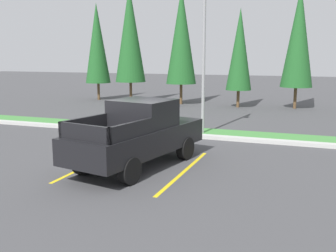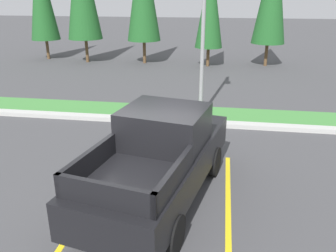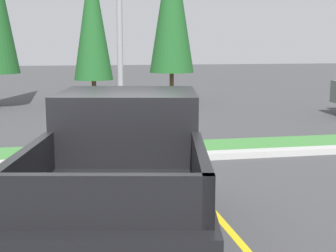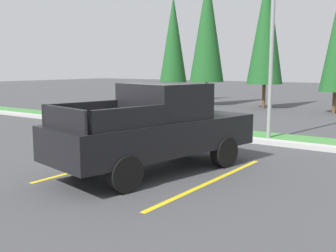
{
  "view_description": "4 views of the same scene",
  "coord_description": "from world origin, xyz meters",
  "px_view_note": "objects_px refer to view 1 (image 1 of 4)",
  "views": [
    {
      "loc": [
        5.48,
        -10.96,
        3.47
      ],
      "look_at": [
        0.99,
        1.21,
        1.15
      ],
      "focal_mm": 42.25,
      "sensor_mm": 36.0,
      "label": 1
    },
    {
      "loc": [
        1.64,
        -6.76,
        4.47
      ],
      "look_at": [
        0.27,
        2.02,
        1.05
      ],
      "focal_mm": 37.5,
      "sensor_mm": 36.0,
      "label": 2
    },
    {
      "loc": [
        -0.27,
        -5.92,
        2.7
      ],
      "look_at": [
        1.29,
        1.9,
        1.36
      ],
      "focal_mm": 51.75,
      "sensor_mm": 36.0,
      "label": 3
    },
    {
      "loc": [
        6.21,
        -7.52,
        2.48
      ],
      "look_at": [
        0.41,
        0.58,
        1.04
      ],
      "focal_mm": 43.62,
      "sensor_mm": 36.0,
      "label": 4
    }
  ],
  "objects_px": {
    "cypress_tree_right_inner": "(240,50)",
    "street_light": "(203,39)",
    "cypress_tree_left_inner": "(130,34)",
    "cypress_tree_leftmost": "(97,43)",
    "pickup_truck_main": "(139,134)",
    "cypress_tree_center": "(181,36)",
    "cypress_tree_rightmost": "(299,37)"
  },
  "relations": [
    {
      "from": "cypress_tree_right_inner",
      "to": "street_light",
      "type": "bearing_deg",
      "value": -88.82
    },
    {
      "from": "cypress_tree_left_inner",
      "to": "cypress_tree_leftmost",
      "type": "bearing_deg",
      "value": 167.18
    },
    {
      "from": "cypress_tree_leftmost",
      "to": "cypress_tree_left_inner",
      "type": "bearing_deg",
      "value": -12.82
    },
    {
      "from": "street_light",
      "to": "cypress_tree_leftmost",
      "type": "relative_size",
      "value": 0.97
    },
    {
      "from": "pickup_truck_main",
      "to": "cypress_tree_center",
      "type": "bearing_deg",
      "value": 103.73
    },
    {
      "from": "cypress_tree_leftmost",
      "to": "cypress_tree_left_inner",
      "type": "height_order",
      "value": "cypress_tree_left_inner"
    },
    {
      "from": "pickup_truck_main",
      "to": "cypress_tree_right_inner",
      "type": "distance_m",
      "value": 15.81
    },
    {
      "from": "cypress_tree_center",
      "to": "cypress_tree_right_inner",
      "type": "distance_m",
      "value": 4.33
    },
    {
      "from": "cypress_tree_left_inner",
      "to": "cypress_tree_right_inner",
      "type": "distance_m",
      "value": 8.17
    },
    {
      "from": "cypress_tree_center",
      "to": "cypress_tree_rightmost",
      "type": "bearing_deg",
      "value": 2.19
    },
    {
      "from": "cypress_tree_right_inner",
      "to": "cypress_tree_center",
      "type": "bearing_deg",
      "value": 174.85
    },
    {
      "from": "cypress_tree_center",
      "to": "cypress_tree_right_inner",
      "type": "xyz_separation_m",
      "value": [
        4.2,
        -0.38,
        -0.99
      ]
    },
    {
      "from": "street_light",
      "to": "cypress_tree_right_inner",
      "type": "xyz_separation_m",
      "value": [
        -0.2,
        9.93,
        -0.33
      ]
    },
    {
      "from": "cypress_tree_center",
      "to": "cypress_tree_leftmost",
      "type": "bearing_deg",
      "value": 176.09
    },
    {
      "from": "cypress_tree_center",
      "to": "cypress_tree_right_inner",
      "type": "relative_size",
      "value": 1.26
    },
    {
      "from": "pickup_truck_main",
      "to": "cypress_tree_leftmost",
      "type": "relative_size",
      "value": 0.74
    },
    {
      "from": "street_light",
      "to": "cypress_tree_leftmost",
      "type": "xyz_separation_m",
      "value": [
        -11.46,
        10.79,
        0.22
      ]
    },
    {
      "from": "pickup_truck_main",
      "to": "cypress_tree_left_inner",
      "type": "relative_size",
      "value": 0.64
    },
    {
      "from": "cypress_tree_leftmost",
      "to": "cypress_tree_center",
      "type": "xyz_separation_m",
      "value": [
        7.06,
        -0.48,
        0.44
      ]
    },
    {
      "from": "pickup_truck_main",
      "to": "street_light",
      "type": "bearing_deg",
      "value": 84.86
    },
    {
      "from": "cypress_tree_leftmost",
      "to": "cypress_tree_center",
      "type": "height_order",
      "value": "cypress_tree_center"
    },
    {
      "from": "cypress_tree_center",
      "to": "cypress_tree_right_inner",
      "type": "bearing_deg",
      "value": -5.15
    },
    {
      "from": "cypress_tree_leftmost",
      "to": "cypress_tree_center",
      "type": "relative_size",
      "value": 0.91
    },
    {
      "from": "cypress_tree_leftmost",
      "to": "cypress_tree_rightmost",
      "type": "relative_size",
      "value": 0.95
    },
    {
      "from": "cypress_tree_center",
      "to": "cypress_tree_right_inner",
      "type": "height_order",
      "value": "cypress_tree_center"
    },
    {
      "from": "street_light",
      "to": "cypress_tree_right_inner",
      "type": "distance_m",
      "value": 9.93
    },
    {
      "from": "cypress_tree_right_inner",
      "to": "cypress_tree_rightmost",
      "type": "height_order",
      "value": "cypress_tree_rightmost"
    },
    {
      "from": "cypress_tree_center",
      "to": "cypress_tree_rightmost",
      "type": "relative_size",
      "value": 1.04
    },
    {
      "from": "street_light",
      "to": "cypress_tree_left_inner",
      "type": "relative_size",
      "value": 0.85
    },
    {
      "from": "cypress_tree_leftmost",
      "to": "cypress_tree_rightmost",
      "type": "distance_m",
      "value": 14.91
    },
    {
      "from": "cypress_tree_leftmost",
      "to": "cypress_tree_left_inner",
      "type": "xyz_separation_m",
      "value": [
        3.17,
        -0.72,
        0.64
      ]
    },
    {
      "from": "street_light",
      "to": "cypress_tree_left_inner",
      "type": "xyz_separation_m",
      "value": [
        -8.29,
        10.07,
        0.86
      ]
    }
  ]
}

